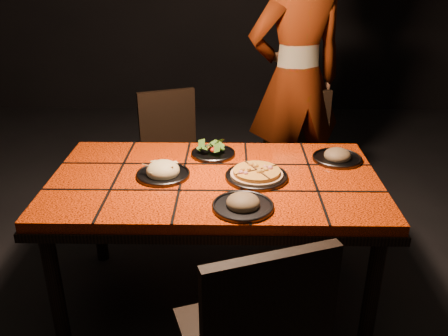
{
  "coord_description": "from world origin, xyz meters",
  "views": [
    {
      "loc": [
        0.08,
        -2.09,
        1.75
      ],
      "look_at": [
        0.05,
        -0.05,
        0.82
      ],
      "focal_mm": 38.0,
      "sensor_mm": 36.0,
      "label": 1
    }
  ],
  "objects_px": {
    "chair_far_left": "(172,147)",
    "plate_pasta": "(163,172)",
    "dining_table": "(215,191)",
    "plate_pizza": "(257,175)",
    "chair_far_right": "(302,148)",
    "diner": "(296,81)"
  },
  "relations": [
    {
      "from": "chair_far_left",
      "to": "plate_pasta",
      "type": "bearing_deg",
      "value": -106.32
    },
    {
      "from": "dining_table",
      "to": "plate_pizza",
      "type": "height_order",
      "value": "plate_pizza"
    },
    {
      "from": "dining_table",
      "to": "chair_far_right",
      "type": "relative_size",
      "value": 1.83
    },
    {
      "from": "plate_pizza",
      "to": "plate_pasta",
      "type": "bearing_deg",
      "value": 178.13
    },
    {
      "from": "chair_far_left",
      "to": "plate_pizza",
      "type": "height_order",
      "value": "chair_far_left"
    },
    {
      "from": "chair_far_right",
      "to": "plate_pasta",
      "type": "bearing_deg",
      "value": -134.46
    },
    {
      "from": "dining_table",
      "to": "diner",
      "type": "height_order",
      "value": "diner"
    },
    {
      "from": "plate_pizza",
      "to": "chair_far_left",
      "type": "bearing_deg",
      "value": 118.63
    },
    {
      "from": "chair_far_right",
      "to": "diner",
      "type": "height_order",
      "value": "diner"
    },
    {
      "from": "chair_far_left",
      "to": "dining_table",
      "type": "bearing_deg",
      "value": -92.14
    },
    {
      "from": "dining_table",
      "to": "plate_pizza",
      "type": "bearing_deg",
      "value": -3.59
    },
    {
      "from": "diner",
      "to": "plate_pasta",
      "type": "height_order",
      "value": "diner"
    },
    {
      "from": "dining_table",
      "to": "chair_far_right",
      "type": "height_order",
      "value": "chair_far_right"
    },
    {
      "from": "dining_table",
      "to": "chair_far_left",
      "type": "relative_size",
      "value": 1.82
    },
    {
      "from": "diner",
      "to": "plate_pizza",
      "type": "xyz_separation_m",
      "value": [
        -0.31,
        -1.12,
        -0.19
      ]
    },
    {
      "from": "plate_pizza",
      "to": "plate_pasta",
      "type": "xyz_separation_m",
      "value": [
        -0.46,
        0.01,
        0.01
      ]
    },
    {
      "from": "chair_far_left",
      "to": "chair_far_right",
      "type": "distance_m",
      "value": 0.91
    },
    {
      "from": "chair_far_left",
      "to": "diner",
      "type": "bearing_deg",
      "value": -12.65
    },
    {
      "from": "diner",
      "to": "chair_far_right",
      "type": "bearing_deg",
      "value": 99.24
    },
    {
      "from": "chair_far_left",
      "to": "plate_pizza",
      "type": "bearing_deg",
      "value": -82.52
    },
    {
      "from": "diner",
      "to": "plate_pasta",
      "type": "bearing_deg",
      "value": 37.24
    },
    {
      "from": "diner",
      "to": "plate_pizza",
      "type": "distance_m",
      "value": 1.17
    }
  ]
}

